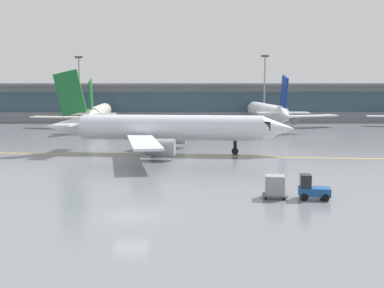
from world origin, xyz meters
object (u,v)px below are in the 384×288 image
at_px(apron_light_mast_1, 79,87).
at_px(apron_light_mast_2, 265,86).
at_px(taxiing_regional_jet, 168,128).
at_px(baggage_tug, 312,189).
at_px(cargo_dolly_lead, 275,186).
at_px(gate_airplane_1, 99,113).
at_px(gate_airplane_2, 267,112).

xyz_separation_m(apron_light_mast_1, apron_light_mast_2, (44.80, 0.20, 0.15)).
relative_size(taxiing_regional_jet, baggage_tug, 12.68).
distance_m(baggage_tug, cargo_dolly_lead, 3.07).
bearing_deg(apron_light_mast_2, taxiing_regional_jet, -112.52).
bearing_deg(gate_airplane_1, baggage_tug, -159.44).
relative_size(cargo_dolly_lead, apron_light_mast_2, 0.14).
height_order(gate_airplane_1, apron_light_mast_2, apron_light_mast_2).
xyz_separation_m(gate_airplane_1, apron_light_mast_1, (-6.65, 11.69, 5.58)).
relative_size(gate_airplane_2, baggage_tug, 12.29).
distance_m(cargo_dolly_lead, apron_light_mast_1, 85.67).
xyz_separation_m(taxiing_regional_jet, cargo_dolly_lead, (10.02, -26.67, -2.43)).
xyz_separation_m(gate_airplane_1, gate_airplane_2, (36.80, -0.38, 0.22)).
xyz_separation_m(gate_airplane_1, apron_light_mast_2, (38.15, 11.90, 5.73)).
distance_m(gate_airplane_2, apron_light_mast_2, 13.52).
distance_m(taxiing_regional_jet, baggage_tug, 30.19).
bearing_deg(gate_airplane_1, cargo_dolly_lead, -161.51).
xyz_separation_m(gate_airplane_2, baggage_tug, (-7.21, -66.95, -2.49)).
bearing_deg(cargo_dolly_lead, taxiing_regional_jet, 118.66).
relative_size(cargo_dolly_lead, apron_light_mast_1, 0.14).
relative_size(taxiing_regional_jet, cargo_dolly_lead, 15.25).
xyz_separation_m(gate_airplane_2, taxiing_regional_jet, (-20.27, -39.86, 0.11)).
xyz_separation_m(gate_airplane_1, taxiing_regional_jet, (16.53, -40.23, 0.32)).
bearing_deg(baggage_tug, gate_airplane_1, 121.79).
relative_size(gate_airplane_1, apron_light_mast_2, 1.94).
bearing_deg(gate_airplane_1, taxiing_regional_jet, -160.82).
bearing_deg(gate_airplane_2, taxiing_regional_jet, 148.56).
bearing_deg(taxiing_regional_jet, gate_airplane_1, 118.99).
bearing_deg(gate_airplane_2, cargo_dolly_lead, 166.76).
relative_size(gate_airplane_1, apron_light_mast_1, 1.98).
bearing_deg(baggage_tug, gate_airplane_2, 91.92).
relative_size(gate_airplane_2, apron_light_mast_1, 2.12).
distance_m(gate_airplane_2, cargo_dolly_lead, 67.35).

